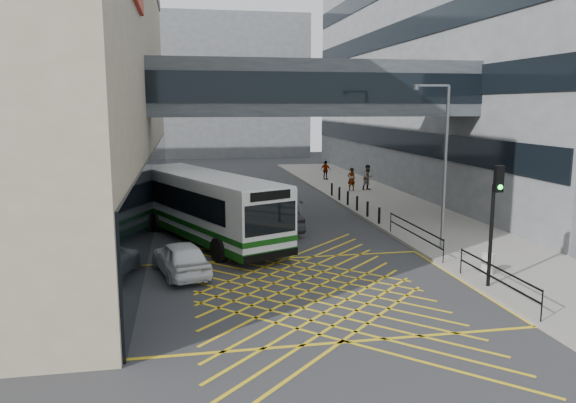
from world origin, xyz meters
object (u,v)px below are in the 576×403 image
pedestrian_c (326,170)px  car_dark (271,218)px  street_lamp (442,157)px  car_white (181,257)px  pedestrian_a (351,179)px  bus (205,205)px  car_silver (268,207)px  litter_bin (487,264)px  pedestrian_b (368,177)px  traffic_light (495,209)px

pedestrian_c → car_dark: bearing=106.6°
car_dark → street_lamp: street_lamp is taller
car_white → car_dark: car_dark is taller
street_lamp → pedestrian_a: size_ratio=4.20×
bus → car_silver: bearing=25.8°
car_white → car_silver: bearing=-130.9°
litter_bin → street_lamp: bearing=91.0°
bus → street_lamp: 11.45m
car_white → pedestrian_b: pedestrian_b is taller
litter_bin → pedestrian_c: 28.42m
car_dark → litter_bin: 11.77m
pedestrian_c → car_white: bearing=103.1°
pedestrian_a → bus: bearing=41.3°
car_silver → litter_bin: bearing=96.0°
street_lamp → litter_bin: size_ratio=9.06×
pedestrian_c → pedestrian_a: bearing=131.8°
car_silver → litter_bin: car_silver is taller
litter_bin → pedestrian_c: pedestrian_c is taller
litter_bin → pedestrian_b: size_ratio=0.42×
car_white → pedestrian_a: bearing=-138.4°
car_dark → pedestrian_c: (7.82, 18.89, 0.23)m
car_dark → pedestrian_b: pedestrian_b is taller
car_silver → litter_bin: 14.43m
car_white → car_dark: bearing=-138.9°
car_white → car_silver: (5.04, 10.20, 0.05)m
street_lamp → bus: bearing=164.6°
car_silver → pedestrian_a: size_ratio=2.76×
pedestrian_b → car_dark: bearing=-147.7°
pedestrian_a → car_dark: bearing=48.5°
car_silver → pedestrian_b: 12.90m
street_lamp → traffic_light: bearing=-90.0°
car_dark → traffic_light: (6.21, -10.96, 2.26)m
car_silver → traffic_light: traffic_light is taller
bus → car_silver: 6.03m
car_silver → pedestrian_a: pedestrian_a is taller
traffic_light → pedestrian_b: (3.30, 23.34, -1.89)m
car_silver → litter_bin: (6.58, -12.84, -0.18)m
pedestrian_a → pedestrian_c: bearing=-95.3°
car_dark → pedestrian_c: 20.44m
litter_bin → pedestrian_b: pedestrian_b is taller
street_lamp → litter_bin: street_lamp is taller
bus → traffic_light: traffic_light is taller
car_white → street_lamp: (11.55, 1.49, 3.64)m
car_white → pedestrian_a: (12.83, 19.16, 0.33)m
street_lamp → litter_bin: 5.59m
street_lamp → pedestrian_c: (0.97, 24.27, -3.35)m
bus → pedestrian_b: (13.01, 13.60, -0.64)m
car_white → pedestrian_a: pedestrian_a is taller
litter_bin → pedestrian_a: (1.21, 21.80, 0.47)m
car_white → car_silver: car_silver is taller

